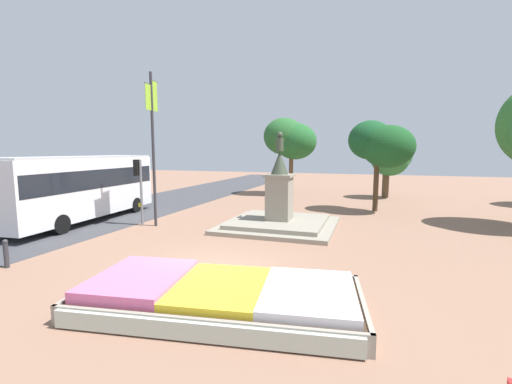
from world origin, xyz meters
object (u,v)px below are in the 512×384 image
Objects in this scene: traffic_light_mid_block at (139,180)px; kerb_bollard_mid_a at (6,253)px; city_bus at (80,184)px; banner_pole at (153,142)px; statue_monument at (279,213)px; flower_planter at (218,296)px.

kerb_bollard_mid_a is at bearing -90.46° from traffic_light_mid_block.
banner_pole is at bearing 4.08° from city_bus.
banner_pole reaches higher than statue_monument.
banner_pole is 8.00× the size of kerb_bollard_mid_a.
statue_monument is at bearing 51.44° from kerb_bollard_mid_a.
traffic_light_mid_block is (-6.75, -1.83, 1.60)m from statue_monument.
banner_pole reaches higher than city_bus.
flower_planter is at bearing -84.62° from statue_monument.
statue_monument is 1.63× the size of traffic_light_mid_block.
traffic_light_mid_block is 6.94m from kerb_bollard_mid_a.
city_bus is (-3.56, -0.19, -0.31)m from traffic_light_mid_block.
city_bus is at bearing -176.93° from traffic_light_mid_block.
flower_planter is 9.02m from statue_monument.
kerb_bollard_mid_a is (-0.87, -6.82, -3.67)m from banner_pole.
kerb_bollard_mid_a is (-0.05, -6.70, -1.80)m from traffic_light_mid_block.
traffic_light_mid_block is at bearing 3.07° from city_bus.
banner_pole reaches higher than traffic_light_mid_block.
banner_pole reaches higher than flower_planter.
statue_monument reaches higher than flower_planter.
statue_monument is 0.55× the size of city_bus.
flower_planter is 10.66m from banner_pole.
kerb_bollard_mid_a is (-7.65, 0.44, 0.19)m from flower_planter.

